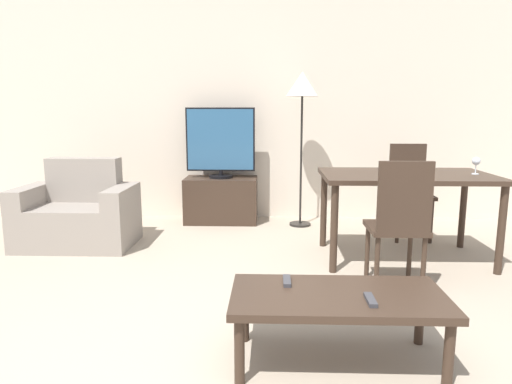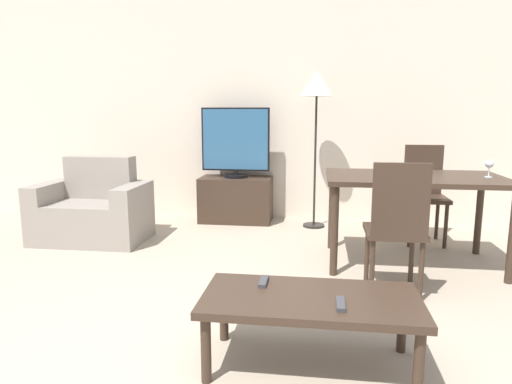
{
  "view_description": "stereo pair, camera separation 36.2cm",
  "coord_description": "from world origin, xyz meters",
  "views": [
    {
      "loc": [
        0.25,
        -1.64,
        1.28
      ],
      "look_at": [
        0.13,
        1.92,
        0.65
      ],
      "focal_mm": 32.0,
      "sensor_mm": 36.0,
      "label": 1
    },
    {
      "loc": [
        0.61,
        -1.61,
        1.28
      ],
      "look_at": [
        0.13,
        1.92,
        0.65
      ],
      "focal_mm": 32.0,
      "sensor_mm": 36.0,
      "label": 2
    }
  ],
  "objects": [
    {
      "name": "dining_chair_near",
      "position": [
        1.16,
        1.53,
        0.53
      ],
      "size": [
        0.4,
        0.4,
        0.95
      ],
      "color": "#38281E",
      "rests_on": "ground_plane"
    },
    {
      "name": "tv_stand",
      "position": [
        -0.33,
        3.58,
        0.26
      ],
      "size": [
        0.83,
        0.46,
        0.52
      ],
      "color": "#38281E",
      "rests_on": "ground_plane"
    },
    {
      "name": "dining_chair_far",
      "position": [
        1.66,
        3.0,
        0.53
      ],
      "size": [
        0.4,
        0.4,
        0.95
      ],
      "color": "#38281E",
      "rests_on": "ground_plane"
    },
    {
      "name": "armchair",
      "position": [
        -1.61,
        2.6,
        0.3
      ],
      "size": [
        1.06,
        0.67,
        0.83
      ],
      "color": "gray",
      "rests_on": "ground_plane"
    },
    {
      "name": "wine_glass_left",
      "position": [
        1.98,
        2.24,
        0.86
      ],
      "size": [
        0.07,
        0.07,
        0.15
      ],
      "color": "silver",
      "rests_on": "dining_table"
    },
    {
      "name": "remote_secondary",
      "position": [
        0.34,
        0.69,
        0.38
      ],
      "size": [
        0.04,
        0.15,
        0.02
      ],
      "color": "#38383D",
      "rests_on": "coffee_table"
    },
    {
      "name": "floor_lamp",
      "position": [
        0.58,
        3.43,
        1.49
      ],
      "size": [
        0.35,
        0.35,
        1.7
      ],
      "color": "black",
      "rests_on": "ground_plane"
    },
    {
      "name": "dining_table",
      "position": [
        1.41,
        2.27,
        0.67
      ],
      "size": [
        1.43,
        0.85,
        0.76
      ],
      "color": "#38281E",
      "rests_on": "ground_plane"
    },
    {
      "name": "wall_back",
      "position": [
        0.0,
        3.88,
        1.35
      ],
      "size": [
        7.37,
        0.06,
        2.7
      ],
      "color": "beige",
      "rests_on": "ground_plane"
    },
    {
      "name": "tv",
      "position": [
        -0.33,
        3.58,
        0.93
      ],
      "size": [
        0.79,
        0.28,
        0.8
      ],
      "color": "black",
      "rests_on": "tv_stand"
    },
    {
      "name": "coffee_table",
      "position": [
        0.59,
        0.55,
        0.33
      ],
      "size": [
        1.09,
        0.53,
        0.37
      ],
      "color": "#38281E",
      "rests_on": "ground_plane"
    },
    {
      "name": "remote_primary",
      "position": [
        0.73,
        0.45,
        0.38
      ],
      "size": [
        0.04,
        0.15,
        0.02
      ],
      "color": "#38383D",
      "rests_on": "coffee_table"
    }
  ]
}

